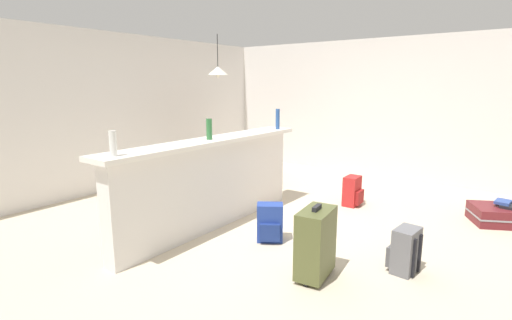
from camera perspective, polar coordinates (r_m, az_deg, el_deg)
ground_plane at (r=4.91m, az=4.01°, el=-9.22°), size 13.00×13.00×0.05m
wall_back at (r=6.76m, az=-18.30°, el=7.01°), size 6.60×0.10×2.50m
wall_right at (r=7.47m, az=15.03°, el=7.57°), size 0.10×6.00×2.50m
partition_half_wall at (r=4.54m, az=-6.63°, el=-3.86°), size 2.80×0.20×1.02m
bar_countertop at (r=4.43m, az=-6.79°, el=2.85°), size 2.96×0.40×0.05m
bottle_white at (r=3.56m, az=-20.75°, el=2.34°), size 0.06×0.06×0.23m
bottle_green at (r=4.37m, az=-7.06°, el=4.64°), size 0.07×0.07×0.24m
bottle_blue at (r=5.34m, az=3.28°, el=6.17°), size 0.06×0.06×0.29m
dining_table at (r=6.58m, az=-4.37°, el=2.15°), size 1.10×0.80×0.74m
dining_chair_near_partition at (r=6.26m, az=-0.79°, el=0.48°), size 0.42×0.42×0.93m
pendant_lamp at (r=6.49m, az=-5.76°, el=13.24°), size 0.34×0.34×0.70m
suitcase_flat_maroon at (r=5.62m, az=33.13°, el=-6.98°), size 0.76×0.89×0.22m
backpack_red at (r=5.56m, az=14.33°, el=-4.62°), size 0.28×0.26×0.42m
suitcase_upright_olive at (r=3.46m, az=8.97°, el=-12.16°), size 0.47×0.29×0.67m
backpack_grey at (r=3.82m, az=21.52°, el=-12.61°), size 0.30×0.27×0.42m
backpack_blue at (r=4.21m, az=2.10°, el=-9.50°), size 0.33×0.34×0.42m
book_stack at (r=5.59m, az=33.43°, el=-5.54°), size 0.26×0.24×0.07m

